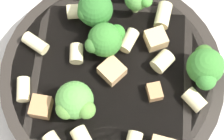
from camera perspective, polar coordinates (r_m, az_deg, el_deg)
The scene contains 19 objects.
ground_plane at distance 0.45m, azimuth 0.00°, elevation -2.28°, with size 2.00×2.00×0.00m, color beige.
pasta_bowl at distance 0.43m, azimuth 0.00°, elevation -1.29°, with size 0.25×0.25×0.04m.
broccoli_floret_0 at distance 0.40m, azimuth 14.09°, elevation 0.51°, with size 0.04×0.05×0.04m.
broccoli_floret_2 at distance 0.41m, azimuth -2.76°, elevation 9.19°, with size 0.04×0.04×0.05m.
broccoli_floret_3 at distance 0.40m, azimuth -1.04°, elevation 4.65°, with size 0.04×0.04×0.04m.
broccoli_floret_4 at distance 0.38m, azimuth -5.78°, elevation -4.86°, with size 0.04×0.04×0.04m.
rigatoni_0 at distance 0.41m, azimuth -13.36°, elevation -2.89°, with size 0.01×0.01×0.03m, color beige.
rigatoni_1 at distance 0.38m, azimuth -4.63°, elevation -10.25°, with size 0.02×0.02×0.02m, color beige.
rigatoni_3 at distance 0.40m, azimuth 12.44°, elevation -4.46°, with size 0.02×0.02×0.02m, color beige.
rigatoni_4 at distance 0.41m, azimuth 7.69°, elevation 1.31°, with size 0.02×0.02×0.02m, color beige.
rigatoni_5 at distance 0.43m, azimuth 7.79°, elevation 8.23°, with size 0.02×0.02×0.03m, color beige.
rigatoni_6 at distance 0.41m, azimuth -5.31°, elevation 2.71°, with size 0.01×0.01×0.02m, color beige.
rigatoni_7 at distance 0.42m, azimuth 2.52°, elevation 4.53°, with size 0.01×0.01×0.03m, color beige.
rigatoni_8 at distance 0.42m, azimuth -11.59°, elevation 4.01°, with size 0.01×0.01×0.03m, color beige.
rigatoni_10 at distance 0.43m, azimuth -5.44°, elevation 8.88°, with size 0.02×0.02×0.02m, color beige.
chicken_chunk_0 at distance 0.40m, azimuth -0.05°, elevation -0.83°, with size 0.02×0.02×0.02m, color tan.
chicken_chunk_1 at distance 0.40m, azimuth -10.75°, elevation -5.55°, with size 0.02×0.02×0.02m, color #A87A4C.
chicken_chunk_2 at distance 0.40m, azimuth 6.34°, elevation -3.64°, with size 0.02×0.01×0.01m, color #A87A4C.
chicken_chunk_3 at distance 0.42m, azimuth 6.70°, elevation 4.73°, with size 0.02×0.02×0.02m, color tan.
Camera 1 is at (-0.06, 0.12, 0.43)m, focal length 60.00 mm.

